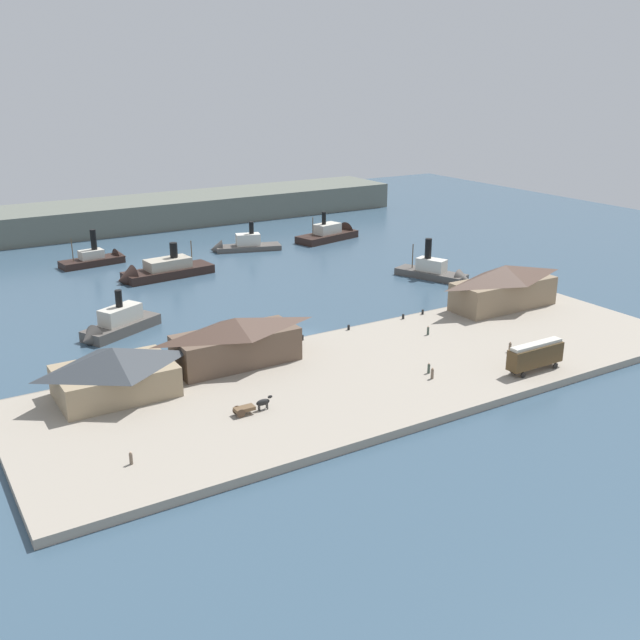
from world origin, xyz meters
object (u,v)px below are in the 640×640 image
object	(u,v)px
horse_cart	(252,406)
ferry_departing_north	(239,246)
ferry_moored_east	(158,272)
ferry_outer_harbor	(438,273)
ferry_shed_central_terminal	(114,371)
mooring_post_center_east	(349,327)
pedestrian_near_east_shed	(131,458)
pedestrian_near_cart	(428,331)
ferry_shed_west_terminal	(504,286)
pedestrian_near_west_shed	(432,374)
ferry_approaching_east	(115,326)
mooring_post_west	(302,338)
ferry_near_quay	(99,259)
ferry_shed_customs_shed	(236,341)
street_tram	(535,355)
mooring_post_center_west	(403,317)
pedestrian_walking_east	(510,347)
ferry_moored_west	(333,234)
mooring_post_east	(423,312)
pedestrian_at_waters_edge	(429,368)

from	to	relation	value
horse_cart	ferry_departing_north	size ratio (longest dim) A/B	0.29
ferry_moored_east	ferry_outer_harbor	bearing A→B (deg)	-32.09
ferry_shed_central_terminal	mooring_post_center_east	distance (m)	43.87
horse_cart	pedestrian_near_east_shed	world-z (taller)	horse_cart
pedestrian_near_cart	ferry_shed_central_terminal	bearing A→B (deg)	176.20
ferry_shed_west_terminal	horse_cart	bearing A→B (deg)	-165.36
pedestrian_near_cart	pedestrian_near_west_shed	bearing A→B (deg)	-127.66
mooring_post_center_east	ferry_approaching_east	bearing A→B (deg)	147.62
mooring_post_west	ferry_moored_east	bearing A→B (deg)	96.36
ferry_near_quay	ferry_shed_customs_shed	bearing A→B (deg)	-90.23
street_tram	ferry_moored_east	bearing A→B (deg)	109.20
pedestrian_near_cart	pedestrian_near_east_shed	distance (m)	60.26
ferry_shed_customs_shed	ferry_departing_north	distance (m)	82.26
mooring_post_center_west	ferry_approaching_east	world-z (taller)	ferry_approaching_east
pedestrian_near_east_shed	ferry_departing_north	xyz separation A→B (m)	(59.60, 95.77, -0.67)
horse_cart	pedestrian_walking_east	distance (m)	46.16
mooring_post_center_east	pedestrian_walking_east	bearing A→B (deg)	-53.81
mooring_post_center_east	ferry_moored_west	size ratio (longest dim) A/B	0.04
mooring_post_center_west	ferry_shed_west_terminal	bearing A→B (deg)	-11.93
mooring_post_west	pedestrian_walking_east	bearing A→B (deg)	-40.53
mooring_post_center_east	ferry_near_quay	world-z (taller)	ferry_near_quay
pedestrian_near_west_shed	pedestrian_near_east_shed	bearing A→B (deg)	-178.58
street_tram	ferry_approaching_east	distance (m)	72.07
ferry_near_quay	ferry_moored_west	bearing A→B (deg)	-5.33
pedestrian_near_cart	ferry_outer_harbor	world-z (taller)	ferry_outer_harbor
pedestrian_near_cart	ferry_near_quay	xyz separation A→B (m)	(-33.82, 84.35, -0.58)
mooring_post_east	ferry_moored_west	xyz separation A→B (m)	(23.89, 68.98, -0.17)
pedestrian_near_east_shed	mooring_post_center_east	bearing A→B (deg)	28.45
ferry_moored_west	ferry_moored_east	xyz separation A→B (m)	(-56.48, -14.23, 0.06)
horse_cart	ferry_outer_harbor	distance (m)	79.66
ferry_shed_central_terminal	street_tram	world-z (taller)	ferry_shed_central_terminal
horse_cart	ferry_departing_north	bearing A→B (deg)	65.45
ferry_shed_customs_shed	ferry_moored_east	world-z (taller)	ferry_shed_customs_shed
pedestrian_near_east_shed	ferry_shed_customs_shed	bearing A→B (deg)	42.41
mooring_post_west	ferry_departing_north	xyz separation A→B (m)	(21.64, 70.23, -0.37)
mooring_post_west	ferry_moored_east	distance (m)	55.36
ferry_shed_customs_shed	mooring_post_east	bearing A→B (deg)	5.66
horse_cart	pedestrian_at_waters_edge	xyz separation A→B (m)	(29.02, -1.83, -0.17)
pedestrian_at_waters_edge	mooring_post_west	world-z (taller)	pedestrian_at_waters_edge
pedestrian_near_west_shed	ferry_outer_harbor	xyz separation A→B (m)	(39.73, 45.50, -0.47)
pedestrian_walking_east	ferry_moored_west	world-z (taller)	ferry_moored_west
ferry_shed_central_terminal	pedestrian_near_cart	bearing A→B (deg)	-3.80
mooring_post_west	ferry_departing_north	distance (m)	73.48
ferry_approaching_east	ferry_moored_east	distance (m)	37.82
ferry_shed_central_terminal	ferry_moored_east	bearing A→B (deg)	65.51
ferry_shed_central_terminal	ferry_moored_west	world-z (taller)	ferry_shed_central_terminal
pedestrian_near_east_shed	ferry_departing_north	distance (m)	112.80
pedestrian_near_west_shed	pedestrian_near_cart	xyz separation A→B (m)	(11.79, 15.28, -0.07)
pedestrian_near_east_shed	ferry_near_quay	xyz separation A→B (m)	(24.16, 100.77, -0.59)
ferry_approaching_east	street_tram	bearing A→B (deg)	-47.06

